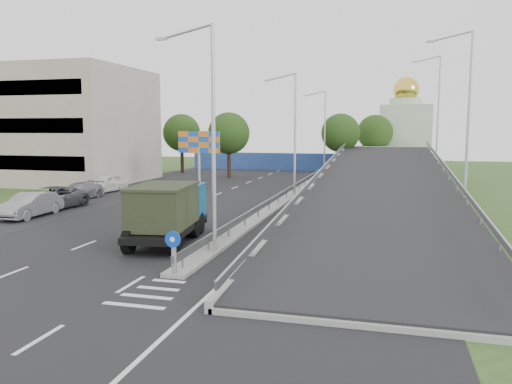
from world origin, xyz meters
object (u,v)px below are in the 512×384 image
(church, at_px, (405,132))
(parked_car_e, at_px, (105,183))
(dump_truck, at_px, (168,209))
(parked_car_d, at_px, (79,191))
(parked_car_b, at_px, (30,205))
(lamp_post_far, at_px, (323,128))
(lamp_post_mid, at_px, (293,128))
(billboard, at_px, (199,146))
(parked_car_c, at_px, (51,199))
(sign_bollard, at_px, (174,252))
(lamp_post_near, at_px, (209,127))

(church, distance_m, parked_car_e, 44.53)
(dump_truck, xyz_separation_m, parked_car_d, (-13.50, 12.17, -0.99))
(parked_car_b, distance_m, parked_car_d, 8.15)
(lamp_post_far, height_order, parked_car_d, lamp_post_far)
(parked_car_b, bearing_deg, lamp_post_far, 64.53)
(dump_truck, bearing_deg, parked_car_e, 122.29)
(parked_car_d, bearing_deg, parked_car_e, 99.88)
(lamp_post_mid, bearing_deg, billboard, 167.62)
(lamp_post_mid, distance_m, dump_truck, 18.78)
(parked_car_b, bearing_deg, billboard, 68.64)
(billboard, distance_m, parked_car_c, 14.77)
(billboard, bearing_deg, sign_bollard, -70.79)
(lamp_post_mid, xyz_separation_m, lamp_post_far, (0.00, 20.00, 0.00))
(sign_bollard, distance_m, parked_car_d, 24.26)
(lamp_post_near, height_order, church, church)
(parked_car_c, bearing_deg, lamp_post_far, 68.68)
(billboard, distance_m, parked_car_b, 17.13)
(lamp_post_mid, height_order, dump_truck, lamp_post_mid)
(dump_truck, bearing_deg, lamp_post_mid, 73.27)
(church, relative_size, parked_car_e, 2.90)
(dump_truck, relative_size, parked_car_b, 1.44)
(parked_car_e, bearing_deg, parked_car_c, -72.29)
(lamp_post_far, relative_size, billboard, 1.83)
(dump_truck, height_order, parked_car_e, dump_truck)
(lamp_post_near, distance_m, dump_truck, 5.45)
(lamp_post_near, bearing_deg, parked_car_d, 139.45)
(church, distance_m, billboard, 37.23)
(parked_car_b, relative_size, parked_car_e, 1.03)
(lamp_post_near, xyz_separation_m, lamp_post_mid, (0.00, 20.00, 0.00))
(parked_car_c, xyz_separation_m, parked_car_e, (-1.60, 9.70, 0.00))
(church, height_order, parked_car_c, church)
(sign_bollard, bearing_deg, church, 80.19)
(lamp_post_near, height_order, parked_car_b, lamp_post_near)
(lamp_post_near, distance_m, parked_car_e, 25.72)
(lamp_post_near, relative_size, lamp_post_far, 1.00)
(church, height_order, billboard, church)
(church, relative_size, parked_car_d, 2.95)
(lamp_post_near, bearing_deg, parked_car_e, 132.09)
(sign_bollard, xyz_separation_m, parked_car_d, (-16.36, 17.92, -0.35))
(parked_car_c, bearing_deg, parked_car_b, -72.30)
(billboard, distance_m, parked_car_d, 11.36)
(sign_bollard, xyz_separation_m, parked_car_c, (-15.21, 12.85, -0.23))
(lamp_post_far, xyz_separation_m, billboard, (-9.11, -18.00, -1.62))
(parked_car_d, bearing_deg, lamp_post_mid, 24.14)
(dump_truck, xyz_separation_m, parked_car_e, (-13.95, 16.80, -0.85))
(sign_bollard, bearing_deg, parked_car_d, 132.40)
(dump_truck, relative_size, parked_car_e, 1.49)
(lamp_post_near, distance_m, parked_car_b, 16.67)
(lamp_post_mid, xyz_separation_m, parked_car_b, (-14.67, -13.85, -5.00))
(lamp_post_far, distance_m, parked_car_e, 27.64)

